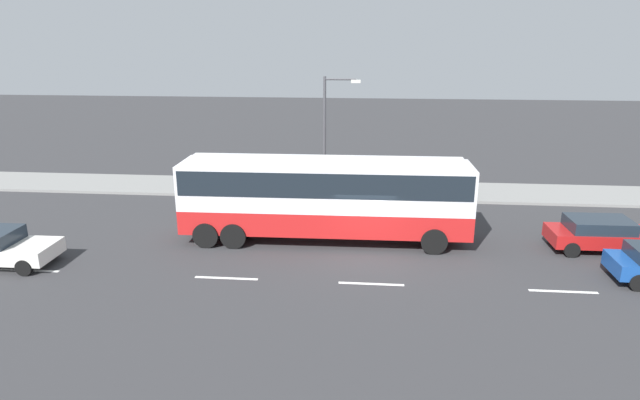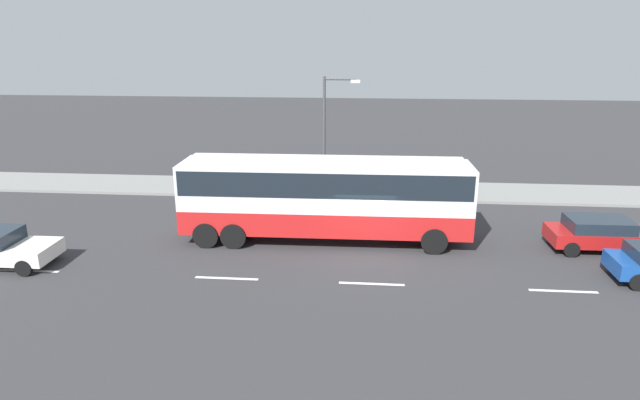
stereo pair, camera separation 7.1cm
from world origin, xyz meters
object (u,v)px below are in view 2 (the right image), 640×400
(car_red_compact, at_px, (603,233))
(pedestrian_near_curb, at_px, (274,176))
(pedestrian_at_crossing, at_px, (412,176))
(coach_bus, at_px, (325,192))
(street_lamp, at_px, (328,128))

(car_red_compact, distance_m, pedestrian_near_curb, 16.74)
(pedestrian_near_curb, relative_size, pedestrian_at_crossing, 1.10)
(coach_bus, distance_m, car_red_compact, 11.88)
(car_red_compact, height_order, pedestrian_at_crossing, pedestrian_at_crossing)
(pedestrian_near_curb, bearing_deg, coach_bus, 154.37)
(coach_bus, distance_m, pedestrian_at_crossing, 9.12)
(street_lamp, bearing_deg, pedestrian_at_crossing, 14.05)
(coach_bus, bearing_deg, car_red_compact, -1.38)
(pedestrian_near_curb, xyz_separation_m, street_lamp, (3.10, -0.12, 2.80))
(coach_bus, bearing_deg, pedestrian_near_curb, 115.94)
(car_red_compact, relative_size, pedestrian_near_curb, 2.65)
(pedestrian_near_curb, distance_m, pedestrian_at_crossing, 7.94)
(pedestrian_at_crossing, bearing_deg, car_red_compact, -16.36)
(coach_bus, relative_size, pedestrian_near_curb, 7.18)
(coach_bus, distance_m, pedestrian_near_curb, 7.72)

